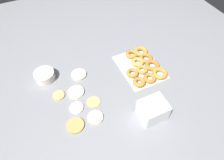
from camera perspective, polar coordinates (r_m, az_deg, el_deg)
The scene contains 11 objects.
ground_plane at distance 1.36m, azimuth -4.11°, elevation -4.44°, with size 3.00×3.00×0.00m, color gray.
pancake_0 at distance 1.33m, azimuth -5.33°, elevation -6.17°, with size 0.09×0.09×0.01m, color tan.
pancake_1 at distance 1.27m, azimuth -4.75°, elevation -10.55°, with size 0.10×0.10×0.01m, color beige.
pancake_2 at distance 1.40m, azimuth -14.97°, elevation -4.25°, with size 0.08×0.08×0.01m, color tan.
pancake_3 at distance 1.26m, azimuth -10.45°, elevation -12.60°, with size 0.11×0.11×0.01m, color tan.
pancake_4 at distance 1.48m, azimuth -9.44°, elevation 1.55°, with size 0.11×0.11×0.02m, color beige.
pancake_5 at distance 1.39m, azimuth -10.23°, elevation -3.42°, with size 0.11×0.11×0.01m, color silver.
pancake_6 at distance 1.32m, azimuth -10.07°, elevation -7.80°, with size 0.09×0.09×0.01m, color beige.
donut_tray at distance 1.53m, azimuth 8.92°, elevation 4.21°, with size 0.38×0.29×0.04m.
batter_bowl at distance 1.50m, azimuth -18.68°, elevation 1.20°, with size 0.14×0.14×0.06m.
container_stack at distance 1.25m, azimuth 11.54°, elevation -8.45°, with size 0.14×0.16×0.13m.
Camera 1 is at (-0.74, 0.24, 1.12)m, focal length 32.00 mm.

